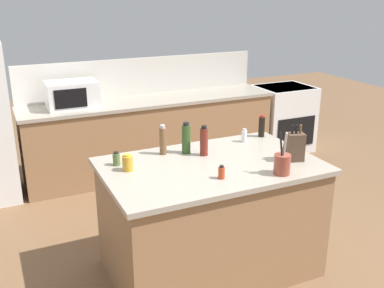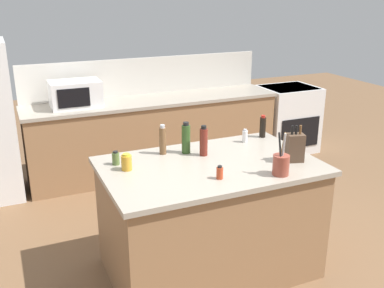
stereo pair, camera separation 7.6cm
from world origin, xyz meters
name	(u,v)px [view 1 (the left image)]	position (x,y,z in m)	size (l,w,h in m)	color
ground_plane	(209,268)	(0.00, 0.00, 0.00)	(14.00, 14.00, 0.00)	brown
back_counter_run	(152,136)	(0.30, 2.20, 0.47)	(3.13, 0.66, 0.94)	#936B47
wall_backsplash	(142,76)	(0.30, 2.52, 1.17)	(3.09, 0.03, 0.46)	beige
kitchen_island	(210,218)	(0.00, 0.00, 0.47)	(1.66, 1.05, 0.94)	#936B47
range_oven	(283,118)	(2.28, 2.20, 0.47)	(0.76, 0.65, 0.92)	white
microwave	(72,94)	(-0.63, 2.20, 1.09)	(0.56, 0.39, 0.30)	white
knife_block	(295,147)	(0.63, -0.21, 1.05)	(0.15, 0.13, 0.29)	#4C3828
utensil_crock	(282,163)	(0.37, -0.40, 1.02)	(0.12, 0.12, 0.32)	brown
honey_jar	(128,163)	(-0.62, 0.14, 1.00)	(0.08, 0.08, 0.13)	gold
spice_jar_paprika	(221,172)	(-0.06, -0.28, 0.99)	(0.05, 0.05, 0.10)	#B73D1E
vinegar_bottle	(204,141)	(0.03, 0.19, 1.06)	(0.06, 0.06, 0.25)	maroon
spice_jar_oregano	(116,159)	(-0.67, 0.28, 0.99)	(0.06, 0.06, 0.11)	#567038
olive_oil_bottle	(186,139)	(-0.07, 0.30, 1.06)	(0.07, 0.07, 0.26)	#2D4C1E
salt_shaker	(244,136)	(0.50, 0.34, 1.00)	(0.05, 0.05, 0.12)	silver
pepper_grinder	(163,140)	(-0.26, 0.35, 1.06)	(0.06, 0.06, 0.25)	brown
soy_sauce_bottle	(262,126)	(0.72, 0.40, 1.04)	(0.06, 0.06, 0.20)	black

